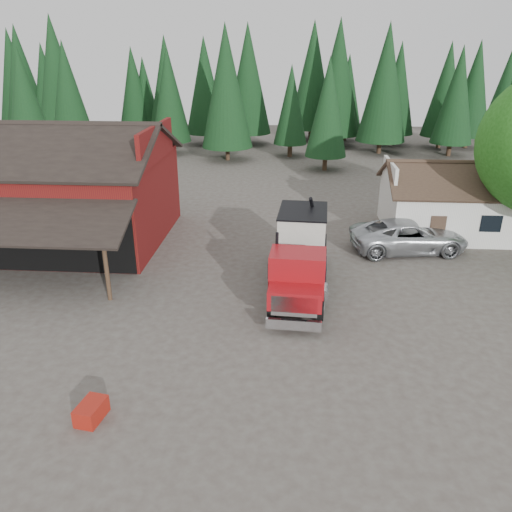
{
  "coord_description": "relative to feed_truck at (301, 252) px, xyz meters",
  "views": [
    {
      "loc": [
        2.86,
        -18.39,
        11.1
      ],
      "look_at": [
        1.24,
        3.67,
        1.8
      ],
      "focal_mm": 35.0,
      "sensor_mm": 36.0,
      "label": 1
    }
  ],
  "objects": [
    {
      "name": "farmhouse",
      "position": [
        9.62,
        8.97,
        -0.26
      ],
      "size": [
        8.6,
        6.42,
        4.65
      ],
      "color": "silver",
      "rests_on": "ground"
    },
    {
      "name": "near_pine_d",
      "position": [
        -7.38,
        29.97,
        5.47
      ],
      "size": [
        5.28,
        5.28,
        13.4
      ],
      "color": "#382619",
      "rests_on": "ground"
    },
    {
      "name": "ground",
      "position": [
        -3.38,
        -4.03,
        -1.92
      ],
      "size": [
        120.0,
        120.0,
        0.0
      ],
      "primitive_type": "plane",
      "color": "#463E37",
      "rests_on": "ground"
    },
    {
      "name": "red_barn",
      "position": [
        -14.38,
        5.87,
        0.77
      ],
      "size": [
        12.8,
        13.63,
        7.18
      ],
      "color": "#601610",
      "rests_on": "ground"
    },
    {
      "name": "silver_car",
      "position": [
        6.37,
        5.36,
        -1.0
      ],
      "size": [
        7.07,
        4.06,
        1.86
      ],
      "primitive_type": "imported",
      "rotation": [
        0.0,
        0.0,
        1.72
      ],
      "color": "#B5B8BD",
      "rests_on": "ground"
    },
    {
      "name": "feed_truck",
      "position": [
        0.0,
        0.0,
        0.0
      ],
      "size": [
        2.98,
        9.25,
        4.12
      ],
      "rotation": [
        0.0,
        0.0,
        -0.06
      ],
      "color": "black",
      "rests_on": "ground"
    },
    {
      "name": "near_pine_b",
      "position": [
        2.62,
        25.97,
        3.96
      ],
      "size": [
        3.96,
        3.96,
        10.4
      ],
      "color": "#382619",
      "rests_on": "ground"
    },
    {
      "name": "equip_box",
      "position": [
        -6.74,
        -10.03,
        -1.62
      ],
      "size": [
        0.88,
        1.21,
        0.6
      ],
      "primitive_type": "cube",
      "rotation": [
        0.0,
        0.0,
        -0.18
      ],
      "color": "maroon",
      "rests_on": "ground"
    },
    {
      "name": "conifer_backdrop",
      "position": [
        -3.38,
        37.97,
        -1.92
      ],
      "size": [
        76.0,
        16.0,
        16.0
      ],
      "primitive_type": null,
      "color": "black",
      "rests_on": "ground"
    },
    {
      "name": "near_pine_a",
      "position": [
        -25.38,
        23.97,
        4.47
      ],
      "size": [
        4.4,
        4.4,
        11.4
      ],
      "color": "#382619",
      "rests_on": "ground"
    }
  ]
}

